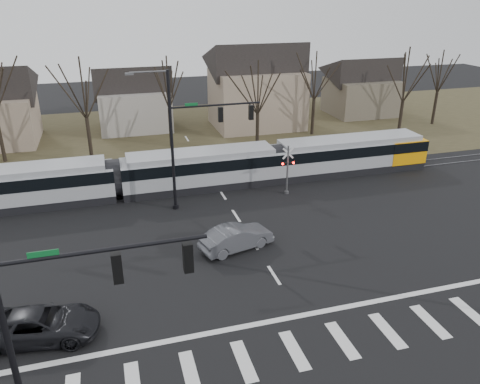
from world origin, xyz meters
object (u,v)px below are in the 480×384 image
object	(u,v)px
sedan	(236,238)
rail_crossing_signal	(287,172)
suv	(40,325)
tram	(199,168)

from	to	relation	value
sedan	rail_crossing_signal	size ratio (longest dim) A/B	1.25
suv	rail_crossing_signal	xyz separation A→B (m)	(17.26, 12.69, 1.14)
suv	rail_crossing_signal	size ratio (longest dim) A/B	1.42
tram	rail_crossing_signal	bearing A→B (deg)	-26.53
sedan	rail_crossing_signal	distance (m)	9.65
tram	rail_crossing_signal	size ratio (longest dim) A/B	10.33
rail_crossing_signal	tram	bearing A→B (deg)	153.47
sedan	suv	xyz separation A→B (m)	(-11.01, -5.42, -0.03)
sedan	suv	distance (m)	12.27
suv	rail_crossing_signal	bearing A→B (deg)	-45.72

